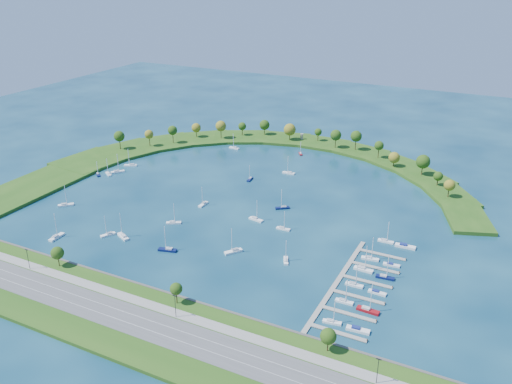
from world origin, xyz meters
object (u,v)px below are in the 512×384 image
at_px(moored_boat_2, 289,172).
at_px(docked_boat_2, 344,301).
at_px(moored_boat_19, 250,179).
at_px(moored_boat_12, 108,234).
at_px(docked_boat_5, 377,292).
at_px(docked_boat_9, 391,265).
at_px(moored_boat_10, 286,260).
at_px(docked_boat_10, 386,241).
at_px(moored_boat_1, 283,228).
at_px(docked_boat_1, 358,330).
at_px(docked_boat_7, 385,277).
at_px(moored_boat_0, 234,251).
at_px(moored_boat_9, 123,236).
at_px(moored_boat_14, 283,207).
at_px(docked_boat_8, 370,258).
at_px(moored_boat_5, 174,222).
at_px(moored_boat_3, 108,173).
at_px(moored_boat_13, 300,153).
at_px(docked_boat_3, 368,310).
at_px(docked_boat_6, 363,269).
at_px(docked_boat_0, 332,321).
at_px(moored_boat_6, 118,171).
at_px(moored_boat_7, 98,174).
at_px(moored_boat_18, 256,219).
at_px(moored_boat_16, 131,165).
at_px(moored_boat_11, 203,204).
at_px(moored_boat_8, 168,249).
at_px(harbor_tower, 302,136).
at_px(moored_boat_17, 56,236).
at_px(moored_boat_4, 66,204).
at_px(docked_boat_4, 354,284).
at_px(dock_system, 353,286).
at_px(docked_boat_11, 405,246).
at_px(moored_boat_15, 234,148).

distance_m(moored_boat_2, docked_boat_2, 147.11).
bearing_deg(moored_boat_19, moored_boat_12, -23.97).
height_order(docked_boat_5, docked_boat_9, docked_boat_5).
xyz_separation_m(moored_boat_10, docked_boat_10, (37.35, 39.98, 0.02)).
height_order(moored_boat_1, docked_boat_1, moored_boat_1).
height_order(docked_boat_1, docked_boat_7, docked_boat_7).
height_order(moored_boat_0, moored_boat_9, moored_boat_9).
xyz_separation_m(moored_boat_14, docked_boat_8, (60.27, -33.35, 0.01)).
height_order(moored_boat_5, docked_boat_1, moored_boat_5).
bearing_deg(moored_boat_3, moored_boat_14, -145.54).
xyz_separation_m(moored_boat_1, moored_boat_12, (-78.16, -46.66, 0.01)).
bearing_deg(docked_boat_2, moored_boat_13, 116.69).
distance_m(docked_boat_3, docked_boat_6, 31.47).
height_order(docked_boat_0, docked_boat_8, docked_boat_8).
bearing_deg(moored_boat_6, moored_boat_7, 178.52).
height_order(moored_boat_3, docked_boat_2, moored_boat_3).
bearing_deg(moored_boat_3, docked_boat_5, -163.17).
height_order(moored_boat_13, moored_boat_18, moored_boat_18).
height_order(moored_boat_12, moored_boat_16, moored_boat_16).
distance_m(moored_boat_7, moored_boat_11, 87.60).
xyz_separation_m(moored_boat_6, docked_boat_7, (192.68, -48.66, -0.03)).
height_order(moored_boat_7, moored_boat_10, moored_boat_10).
height_order(moored_boat_2, moored_boat_6, moored_boat_6).
bearing_deg(moored_boat_6, moored_boat_8, -88.74).
distance_m(moored_boat_10, docked_boat_8, 40.04).
distance_m(moored_boat_18, docked_boat_8, 68.49).
bearing_deg(harbor_tower, docked_boat_5, -58.99).
bearing_deg(moored_boat_17, moored_boat_18, -54.50).
xyz_separation_m(moored_boat_7, docked_boat_10, (192.97, -5.53, 0.04)).
bearing_deg(harbor_tower, moored_boat_6, -125.92).
relative_size(moored_boat_4, moored_boat_9, 0.94).
relative_size(moored_boat_13, docked_boat_2, 0.85).
distance_m(moored_boat_5, docked_boat_4, 106.16).
relative_size(dock_system, docked_boat_1, 8.86).
height_order(moored_boat_5, moored_boat_9, moored_boat_9).
height_order(docked_boat_6, docked_boat_11, docked_boat_6).
relative_size(moored_boat_5, docked_boat_1, 1.27).
bearing_deg(docked_boat_0, moored_boat_11, 136.82).
distance_m(moored_boat_4, moored_boat_11, 79.55).
height_order(moored_boat_1, moored_boat_13, moored_boat_1).
distance_m(moored_boat_0, docked_boat_0, 68.67).
distance_m(moored_boat_13, moored_boat_15, 50.67).
bearing_deg(moored_boat_7, moored_boat_18, 32.20).
distance_m(moored_boat_19, docked_boat_5, 140.23).
bearing_deg(docked_boat_0, moored_boat_13, 107.29).
relative_size(moored_boat_15, docked_boat_11, 1.16).
bearing_deg(docked_boat_7, moored_boat_6, 161.13).
height_order(moored_boat_11, docked_boat_10, moored_boat_11).
bearing_deg(docked_boat_2, docked_boat_9, 73.34).
bearing_deg(moored_boat_12, moored_boat_3, -111.65).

